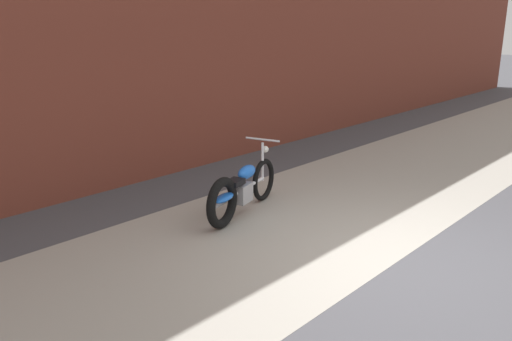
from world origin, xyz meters
TOP-DOWN VIEW (x-y plane):
  - ground_plane at (0.00, 0.00)m, footprint 80.00×80.00m
  - sidewalk_slab at (0.00, 1.75)m, footprint 36.00×3.50m
  - brick_building_wall at (0.00, 5.20)m, footprint 36.00×0.50m
  - motorcycle_blue at (-0.21, 2.47)m, footprint 1.96×0.79m

SIDE VIEW (x-z plane):
  - ground_plane at x=0.00m, z-range 0.00..0.00m
  - sidewalk_slab at x=0.00m, z-range 0.00..0.01m
  - motorcycle_blue at x=-0.21m, z-range -0.12..0.91m
  - brick_building_wall at x=0.00m, z-range 0.00..5.93m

